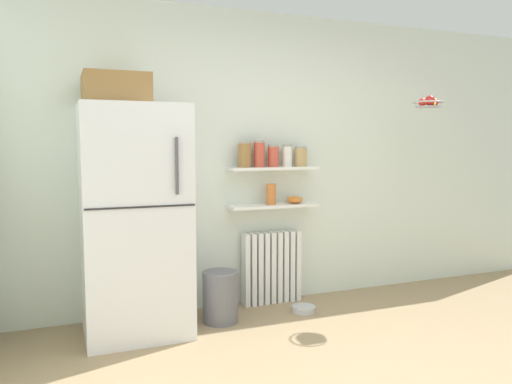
# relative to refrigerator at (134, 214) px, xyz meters

# --- Properties ---
(ground_plane) EXTENTS (7.04, 7.04, 0.00)m
(ground_plane) POSITION_rel_refrigerator_xyz_m (1.18, -1.15, -0.91)
(ground_plane) COLOR #9E8460
(back_wall) EXTENTS (7.04, 0.10, 2.60)m
(back_wall) POSITION_rel_refrigerator_xyz_m (1.18, 0.40, 0.39)
(back_wall) COLOR silver
(back_wall) RESTS_ON ground_plane
(refrigerator) EXTENTS (0.77, 0.74, 1.94)m
(refrigerator) POSITION_rel_refrigerator_xyz_m (0.00, 0.00, 0.00)
(refrigerator) COLOR silver
(refrigerator) RESTS_ON ground_plane
(radiator) EXTENTS (0.55, 0.12, 0.65)m
(radiator) POSITION_rel_refrigerator_xyz_m (1.26, 0.27, -0.59)
(radiator) COLOR white
(radiator) RESTS_ON ground_plane
(wall_shelf_lower) EXTENTS (0.82, 0.22, 0.02)m
(wall_shelf_lower) POSITION_rel_refrigerator_xyz_m (1.26, 0.24, -0.02)
(wall_shelf_lower) COLOR white
(wall_shelf_upper) EXTENTS (0.82, 0.22, 0.02)m
(wall_shelf_upper) POSITION_rel_refrigerator_xyz_m (1.26, 0.24, 0.31)
(wall_shelf_upper) COLOR white
(storage_jar_0) EXTENTS (0.11, 0.11, 0.23)m
(storage_jar_0) POSITION_rel_refrigerator_xyz_m (0.98, 0.24, 0.44)
(storage_jar_0) COLOR olive
(storage_jar_0) RESTS_ON wall_shelf_upper
(storage_jar_1) EXTENTS (0.10, 0.10, 0.23)m
(storage_jar_1) POSITION_rel_refrigerator_xyz_m (1.12, 0.24, 0.44)
(storage_jar_1) COLOR #C64C38
(storage_jar_1) RESTS_ON wall_shelf_upper
(storage_jar_2) EXTENTS (0.10, 0.10, 0.19)m
(storage_jar_2) POSITION_rel_refrigerator_xyz_m (1.26, 0.24, 0.42)
(storage_jar_2) COLOR #C64C38
(storage_jar_2) RESTS_ON wall_shelf_upper
(storage_jar_3) EXTENTS (0.09, 0.09, 0.20)m
(storage_jar_3) POSITION_rel_refrigerator_xyz_m (1.39, 0.24, 0.43)
(storage_jar_3) COLOR silver
(storage_jar_3) RESTS_ON wall_shelf_upper
(storage_jar_4) EXTENTS (0.12, 0.12, 0.18)m
(storage_jar_4) POSITION_rel_refrigerator_xyz_m (1.53, 0.24, 0.42)
(storage_jar_4) COLOR tan
(storage_jar_4) RESTS_ON wall_shelf_upper
(vase) EXTENTS (0.09, 0.09, 0.18)m
(vase) POSITION_rel_refrigerator_xyz_m (1.24, 0.24, 0.08)
(vase) COLOR #CC7033
(vase) RESTS_ON wall_shelf_lower
(shelf_bowl) EXTENTS (0.15, 0.15, 0.07)m
(shelf_bowl) POSITION_rel_refrigerator_xyz_m (1.47, 0.24, 0.03)
(shelf_bowl) COLOR orange
(shelf_bowl) RESTS_ON wall_shelf_lower
(trash_bin) EXTENTS (0.29, 0.29, 0.41)m
(trash_bin) POSITION_rel_refrigerator_xyz_m (0.67, -0.04, -0.70)
(trash_bin) COLOR slate
(trash_bin) RESTS_ON ground_plane
(pet_food_bowl) EXTENTS (0.20, 0.20, 0.05)m
(pet_food_bowl) POSITION_rel_refrigerator_xyz_m (1.41, -0.07, -0.89)
(pet_food_bowl) COLOR #B7B7BC
(pet_food_bowl) RESTS_ON ground_plane
(hanging_fruit_basket) EXTENTS (0.28, 0.28, 0.10)m
(hanging_fruit_basket) POSITION_rel_refrigerator_xyz_m (2.56, -0.21, 0.90)
(hanging_fruit_basket) COLOR #B2B2B7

